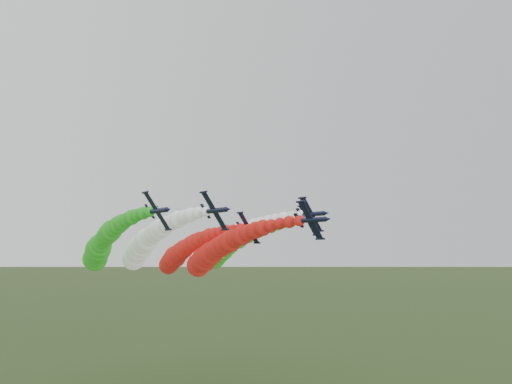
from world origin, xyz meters
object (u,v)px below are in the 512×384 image
at_px(jet_outer_left, 102,245).
at_px(jet_trail, 181,253).
at_px(jet_inner_left, 145,244).
at_px(jet_lead, 216,252).
at_px(jet_inner_right, 224,245).
at_px(jet_outer_right, 230,247).

height_order(jet_outer_left, jet_trail, jet_outer_left).
bearing_deg(jet_inner_left, jet_outer_left, 135.51).
height_order(jet_inner_left, jet_trail, jet_inner_left).
relative_size(jet_inner_left, jet_outer_left, 1.00).
xyz_separation_m(jet_lead, jet_outer_left, (-23.00, 18.57, 1.62)).
height_order(jet_inner_right, jet_trail, jet_inner_right).
xyz_separation_m(jet_outer_left, jet_outer_right, (41.53, 2.08, -0.49)).
relative_size(jet_outer_left, jet_trail, 1.01).
xyz_separation_m(jet_inner_right, jet_trail, (-5.08, 15.49, -2.45)).
bearing_deg(jet_outer_left, jet_outer_right, 2.87).
bearing_deg(jet_outer_left, jet_inner_left, -44.49).
bearing_deg(jet_inner_left, jet_trail, 37.55).
distance_m(jet_inner_right, jet_outer_right, 15.48).
bearing_deg(jet_inner_right, jet_inner_left, 176.17).
relative_size(jet_inner_right, jet_outer_left, 1.00).
bearing_deg(jet_inner_right, jet_lead, -133.34).
relative_size(jet_inner_right, jet_trail, 1.00).
xyz_separation_m(jet_inner_left, jet_outer_left, (-8.22, 8.08, -0.24)).
xyz_separation_m(jet_lead, jet_outer_right, (18.53, 20.65, 1.13)).
xyz_separation_m(jet_outer_left, jet_trail, (26.35, 5.86, -2.28)).
distance_m(jet_inner_left, jet_inner_right, 23.26).
bearing_deg(jet_inner_left, jet_lead, -35.37).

